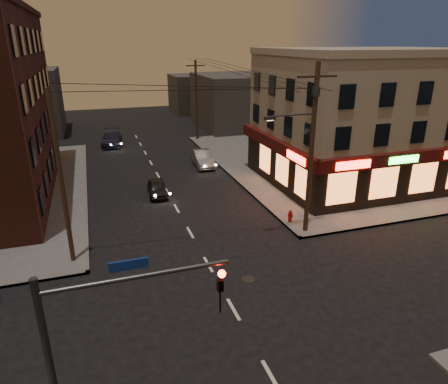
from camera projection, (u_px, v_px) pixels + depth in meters
name	position (u px, v px, depth m)	size (l,w,h in m)	color
ground	(233.00, 309.00, 17.68)	(120.00, 120.00, 0.00)	black
sidewalk_ne	(339.00, 159.00, 39.83)	(24.00, 28.00, 0.15)	#514F4C
pizza_building	(363.00, 117.00, 32.40)	(15.85, 12.85, 10.50)	tan
bg_building_ne_a	(237.00, 101.00, 54.29)	(10.00, 12.00, 7.00)	#3F3D3A
bg_building_nw	(22.00, 102.00, 49.70)	(9.00, 10.00, 8.00)	#3F3D3A
bg_building_ne_b	(196.00, 93.00, 66.30)	(8.00, 8.00, 6.00)	#3F3D3A
utility_pole_main	(310.00, 142.00, 22.76)	(4.20, 0.44, 10.00)	#382619
utility_pole_far	(196.00, 101.00, 46.44)	(0.26, 0.26, 9.00)	#382619
utility_pole_west	(61.00, 181.00, 19.80)	(0.24, 0.24, 9.00)	#382619
traffic_signal	(95.00, 351.00, 9.59)	(4.49, 0.32, 6.47)	#333538
sedan_near	(157.00, 188.00, 30.58)	(1.39, 3.45, 1.18)	black
sedan_mid	(202.00, 158.00, 37.83)	(1.55, 4.45, 1.47)	gray
sedan_far	(111.00, 138.00, 45.44)	(2.12, 5.22, 1.52)	#1A1D35
fire_hydrant	(290.00, 215.00, 25.77)	(0.37, 0.37, 0.81)	#9E0E0F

